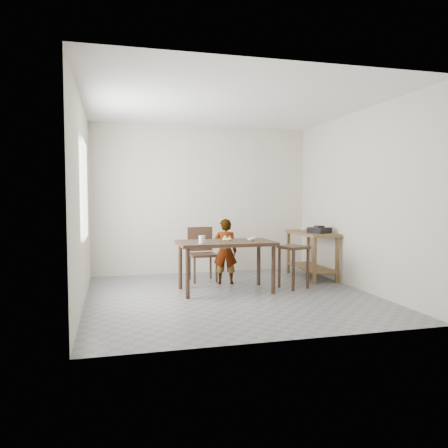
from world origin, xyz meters
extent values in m
cube|color=slate|center=(0.00, 0.00, -0.02)|extent=(4.00, 4.00, 0.04)
cube|color=white|center=(0.00, 0.00, 2.72)|extent=(4.00, 4.00, 0.04)
cube|color=beige|center=(0.00, 2.02, 1.35)|extent=(4.00, 0.04, 2.70)
cube|color=beige|center=(0.00, -2.02, 1.35)|extent=(4.00, 0.04, 2.70)
cube|color=beige|center=(-2.02, 0.00, 1.35)|extent=(0.04, 4.00, 2.70)
cube|color=beige|center=(2.02, 0.00, 1.35)|extent=(0.04, 4.00, 2.70)
cube|color=white|center=(-1.97, 0.20, 1.50)|extent=(0.02, 1.10, 1.30)
imported|color=white|center=(0.14, 0.85, 0.53)|extent=(0.44, 0.36, 1.06)
cylinder|color=silver|center=(-0.40, 0.11, 0.81)|extent=(0.09, 0.09, 0.11)
imported|color=silver|center=(0.40, 0.31, 0.77)|extent=(0.14, 0.14, 0.04)
imported|color=silver|center=(1.72, 1.24, 0.83)|extent=(0.29, 0.29, 0.06)
cube|color=black|center=(1.73, 0.72, 0.85)|extent=(0.38, 0.38, 0.10)
camera|label=1|loc=(-1.62, -5.92, 1.42)|focal=35.00mm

